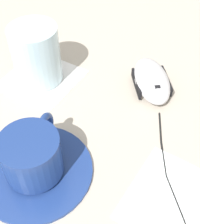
{
  "coord_description": "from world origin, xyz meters",
  "views": [
    {
      "loc": [
        -0.32,
        -0.09,
        0.38
      ],
      "look_at": [
        -0.01,
        -0.03,
        0.03
      ],
      "focal_mm": 50.0,
      "sensor_mm": 36.0,
      "label": 1
    }
  ],
  "objects_px": {
    "coffee_cup": "(32,154)",
    "computer_mouse": "(152,80)",
    "drinking_glass": "(36,54)",
    "saucer": "(36,170)"
  },
  "relations": [
    {
      "from": "computer_mouse",
      "to": "drinking_glass",
      "type": "height_order",
      "value": "drinking_glass"
    },
    {
      "from": "saucer",
      "to": "drinking_glass",
      "type": "xyz_separation_m",
      "value": [
        0.19,
        0.06,
        0.05
      ]
    },
    {
      "from": "drinking_glass",
      "to": "computer_mouse",
      "type": "bearing_deg",
      "value": -84.82
    },
    {
      "from": "saucer",
      "to": "drinking_glass",
      "type": "bearing_deg",
      "value": 18.11
    },
    {
      "from": "coffee_cup",
      "to": "computer_mouse",
      "type": "xyz_separation_m",
      "value": [
        0.21,
        -0.14,
        -0.02
      ]
    },
    {
      "from": "drinking_glass",
      "to": "coffee_cup",
      "type": "bearing_deg",
      "value": -161.69
    },
    {
      "from": "saucer",
      "to": "drinking_glass",
      "type": "relative_size",
      "value": 1.56
    },
    {
      "from": "saucer",
      "to": "computer_mouse",
      "type": "distance_m",
      "value": 0.25
    },
    {
      "from": "coffee_cup",
      "to": "drinking_glass",
      "type": "xyz_separation_m",
      "value": [
        0.19,
        0.06,
        0.01
      ]
    },
    {
      "from": "coffee_cup",
      "to": "computer_mouse",
      "type": "height_order",
      "value": "coffee_cup"
    }
  ]
}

